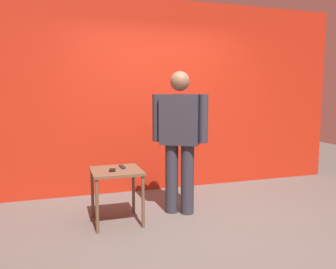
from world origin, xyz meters
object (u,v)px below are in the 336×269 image
Objects in this scene: cell_phone at (112,170)px; side_table at (116,178)px; standing_person at (180,135)px; tv_remote at (122,167)px.

side_table is at bearing 44.26° from cell_phone.
cell_phone is (-0.83, -0.11, -0.35)m from standing_person.
standing_person is 0.90m from side_table.
standing_person is 0.78m from tv_remote.
standing_person is at bearing 5.68° from side_table.
cell_phone is at bearing -140.75° from tv_remote.
tv_remote reaches higher than cell_phone.
standing_person is 10.10× the size of tv_remote.
cell_phone is at bearing -147.42° from side_table.
cell_phone is (-0.05, -0.03, 0.10)m from side_table.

